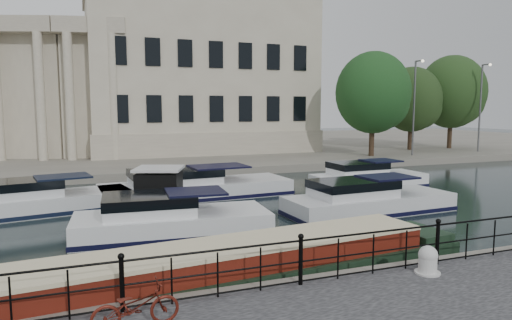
% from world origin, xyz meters
% --- Properties ---
extents(ground_plane, '(160.00, 160.00, 0.00)m').
position_xyz_m(ground_plane, '(0.00, 0.00, 0.00)').
color(ground_plane, black).
rests_on(ground_plane, ground).
extents(far_bank, '(120.00, 42.00, 0.55)m').
position_xyz_m(far_bank, '(0.00, 39.00, 0.28)').
color(far_bank, '#6B665B').
rests_on(far_bank, ground_plane).
extents(railing, '(24.14, 0.14, 1.22)m').
position_xyz_m(railing, '(0.00, -2.25, 1.20)').
color(railing, black).
rests_on(railing, near_quay).
extents(civic_building, '(53.55, 31.84, 16.85)m').
position_xyz_m(civic_building, '(-1.00, 34.71, 7.04)').
color(civic_building, '#ADA38C').
rests_on(civic_building, far_bank).
extents(lamp_posts, '(8.24, 1.55, 8.07)m').
position_xyz_m(lamp_posts, '(26.00, 20.70, 4.80)').
color(lamp_posts, '#59595B').
rests_on(lamp_posts, far_bank).
extents(bicycle, '(1.67, 0.68, 0.86)m').
position_xyz_m(bicycle, '(-3.82, -3.07, 0.98)').
color(bicycle, '#4F160E').
rests_on(bicycle, near_quay).
extents(mooring_bollard, '(0.63, 0.63, 0.71)m').
position_xyz_m(mooring_bollard, '(3.28, -2.73, 0.88)').
color(mooring_bollard, beige).
rests_on(mooring_bollard, near_quay).
extents(narrowboat, '(15.43, 3.49, 1.56)m').
position_xyz_m(narrowboat, '(-1.64, -0.68, 0.37)').
color(narrowboat, black).
rests_on(narrowboat, ground_plane).
extents(harbour_hut, '(3.27, 3.00, 2.16)m').
position_xyz_m(harbour_hut, '(-1.63, 8.15, 0.95)').
color(harbour_hut, '#6B665B').
rests_on(harbour_hut, ground_plane).
extents(cabin_cruisers, '(24.76, 10.08, 1.99)m').
position_xyz_m(cabin_cruisers, '(1.67, 8.92, 0.37)').
color(cabin_cruisers, white).
rests_on(cabin_cruisers, ground_plane).
extents(trees, '(18.23, 9.92, 9.32)m').
position_xyz_m(trees, '(25.03, 23.48, 5.68)').
color(trees, black).
rests_on(trees, far_bank).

